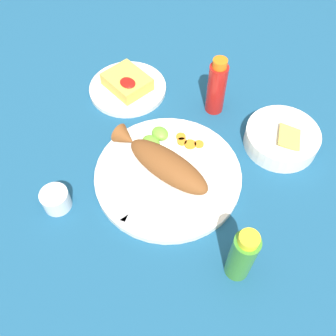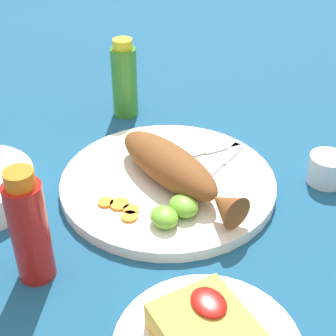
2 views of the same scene
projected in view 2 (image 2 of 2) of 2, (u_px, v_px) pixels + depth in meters
ground_plane at (168, 187)px, 0.83m from camera, size 4.00×4.00×0.00m
main_plate at (168, 183)px, 0.83m from camera, size 0.34×0.34×0.02m
fried_fish at (174, 168)px, 0.80m from camera, size 0.27×0.11×0.06m
fork_near at (199, 153)px, 0.88m from camera, size 0.03×0.19×0.00m
fork_far at (218, 166)px, 0.85m from camera, size 0.10×0.17×0.00m
carrot_slice_near at (120, 204)px, 0.77m from camera, size 0.03×0.03×0.00m
carrot_slice_mid at (106, 202)px, 0.77m from camera, size 0.02×0.02×0.00m
carrot_slice_far at (131, 210)px, 0.76m from camera, size 0.02×0.02×0.00m
carrot_slice_extra at (129, 217)px, 0.74m from camera, size 0.02×0.02×0.00m
lime_wedge_main at (164, 217)px, 0.73m from camera, size 0.04×0.04×0.02m
lime_wedge_side at (184, 206)px, 0.74m from camera, size 0.05×0.04×0.03m
hot_sauce_bottle_red at (29, 229)px, 0.63m from camera, size 0.05×0.05×0.16m
hot_sauce_bottle_green at (124, 80)px, 1.00m from camera, size 0.05×0.05×0.16m
salt_cup at (327, 171)px, 0.84m from camera, size 0.06×0.06×0.05m
fries_pile at (208, 334)px, 0.56m from camera, size 0.12×0.10×0.04m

